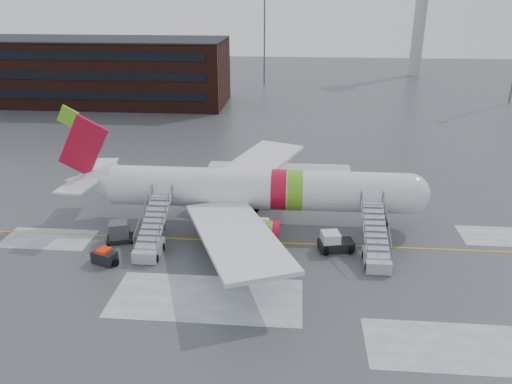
# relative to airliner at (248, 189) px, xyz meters

# --- Properties ---
(ground) EXTENTS (260.00, 260.00, 0.00)m
(ground) POSITION_rel_airliner_xyz_m (4.27, -3.05, -3.42)
(ground) COLOR #494C4F
(ground) RESTS_ON ground
(airliner) EXTENTS (35.03, 32.97, 11.18)m
(airliner) POSITION_rel_airliner_xyz_m (0.00, 0.00, 0.00)
(airliner) COLOR white
(airliner) RESTS_ON ground
(airstair_fwd) EXTENTS (2.05, 7.70, 3.48)m
(airstair_fwd) POSITION_rel_airliner_xyz_m (11.28, -6.54, -2.35)
(airstair_fwd) COLOR #AAADB1
(airstair_fwd) RESTS_ON ground
(airstair_aft) EXTENTS (2.05, 7.70, 3.48)m
(airstair_aft) POSITION_rel_airliner_xyz_m (-7.70, -6.54, -2.35)
(airstair_aft) COLOR #A2A4A9
(airstair_aft) RESTS_ON ground
(pushback_tug) EXTENTS (3.22, 2.66, 1.70)m
(pushback_tug) POSITION_rel_airliner_xyz_m (7.97, -4.94, -2.67)
(pushback_tug) COLOR black
(pushback_tug) RESTS_ON ground
(uld_container) EXTENTS (2.65, 2.23, 1.86)m
(uld_container) POSITION_rel_airliner_xyz_m (-11.05, -4.90, -2.55)
(uld_container) COLOR black
(uld_container) RESTS_ON ground
(baggage_tractor) EXTENTS (2.67, 1.77, 1.31)m
(baggage_tractor) POSITION_rel_airliner_xyz_m (-11.00, -8.79, -2.86)
(baggage_tractor) COLOR black
(baggage_tractor) RESTS_ON ground
(terminal_building) EXTENTS (62.00, 16.11, 12.30)m
(terminal_building) POSITION_rel_airliner_xyz_m (-40.73, 51.93, 2.78)
(terminal_building) COLOR #3F1E16
(terminal_building) RESTS_ON ground
(light_mast_far_n) EXTENTS (1.20, 1.20, 24.25)m
(light_mast_far_n) POSITION_rel_airliner_xyz_m (-3.73, 74.95, 10.42)
(light_mast_far_n) COLOR #595B60
(light_mast_far_n) RESTS_ON ground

